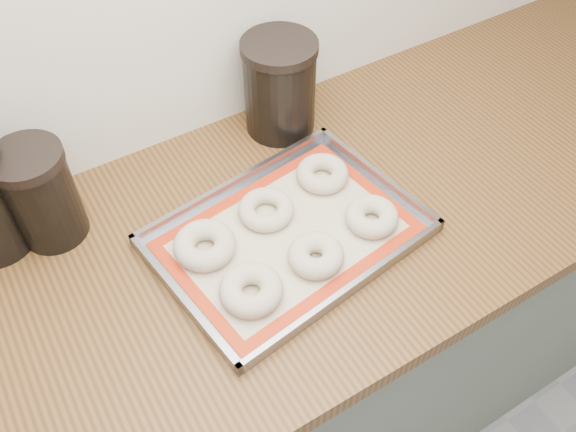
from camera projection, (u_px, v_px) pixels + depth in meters
cabinet at (247, 369)px, 1.44m from camera, size 3.00×0.65×0.86m
countertop at (235, 254)px, 1.10m from camera, size 3.06×0.68×0.04m
baking_tray at (288, 235)px, 1.10m from camera, size 0.50×0.39×0.03m
baking_mat at (288, 236)px, 1.10m from camera, size 0.46×0.34×0.00m
bagel_front_left at (251, 290)px, 1.00m from camera, size 0.12×0.12×0.04m
bagel_front_mid at (316, 255)px, 1.05m from camera, size 0.13×0.13×0.04m
bagel_front_right at (372, 217)px, 1.11m from camera, size 0.11×0.11×0.04m
bagel_back_left at (205, 245)px, 1.06m from camera, size 0.12×0.12×0.04m
bagel_back_mid at (266, 210)px, 1.12m from camera, size 0.11×0.11×0.03m
bagel_back_right at (323, 174)px, 1.18m from camera, size 0.13×0.13×0.03m
canister_mid at (41, 195)px, 1.04m from camera, size 0.12×0.12×0.19m
canister_right at (280, 86)px, 1.23m from camera, size 0.15×0.15×0.20m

